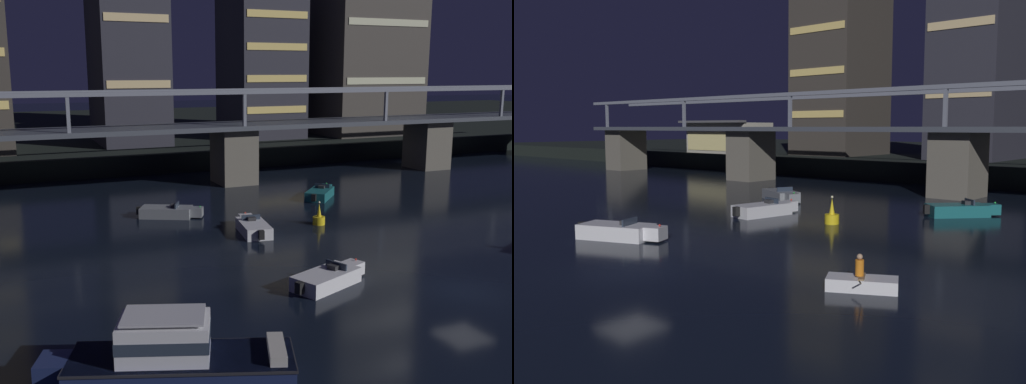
% 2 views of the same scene
% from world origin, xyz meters
% --- Properties ---
extents(ground_plane, '(400.00, 400.00, 0.00)m').
position_xyz_m(ground_plane, '(0.00, 0.00, 0.00)').
color(ground_plane, black).
extents(river_bridge, '(102.72, 6.40, 9.38)m').
position_xyz_m(river_bridge, '(0.00, 33.15, 4.17)').
color(river_bridge, '#605B51').
rests_on(river_bridge, ground).
extents(tower_west_low, '(9.32, 11.29, 27.85)m').
position_xyz_m(tower_west_low, '(-24.72, 51.68, 15.97)').
color(tower_west_low, '#38332D').
rests_on(tower_west_low, far_riverbank).
extents(waterfront_pavilion, '(12.40, 7.40, 4.70)m').
position_xyz_m(waterfront_pavilion, '(-39.86, 45.07, 4.44)').
color(waterfront_pavilion, '#B2AD9E').
rests_on(waterfront_pavilion, far_riverbank).
extents(speedboat_near_center, '(4.29, 4.48, 1.16)m').
position_xyz_m(speedboat_near_center, '(4.45, 23.25, 0.41)').
color(speedboat_near_center, '#196066').
rests_on(speedboat_near_center, ground).
extents(speedboat_near_right, '(4.93, 3.43, 1.16)m').
position_xyz_m(speedboat_near_right, '(-9.91, 21.62, 0.41)').
color(speedboat_near_right, gray).
rests_on(speedboat_near_right, ground).
extents(speedboat_mid_center, '(5.06, 3.14, 1.16)m').
position_xyz_m(speedboat_mid_center, '(-6.09, 3.59, 0.41)').
color(speedboat_mid_center, silver).
rests_on(speedboat_mid_center, ground).
extents(speedboat_mid_right, '(2.41, 5.23, 1.16)m').
position_xyz_m(speedboat_mid_right, '(-5.70, 14.80, 0.41)').
color(speedboat_mid_right, silver).
rests_on(speedboat_mid_right, ground).
extents(channel_buoy, '(0.90, 0.90, 1.76)m').
position_xyz_m(channel_buoy, '(-0.29, 15.01, 0.48)').
color(channel_buoy, yellow).
rests_on(channel_buoy, ground).
extents(dinghy_with_paddler, '(2.81, 2.71, 1.36)m').
position_xyz_m(dinghy_with_paddler, '(8.82, 3.94, 0.28)').
color(dinghy_with_paddler, silver).
rests_on(dinghy_with_paddler, ground).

